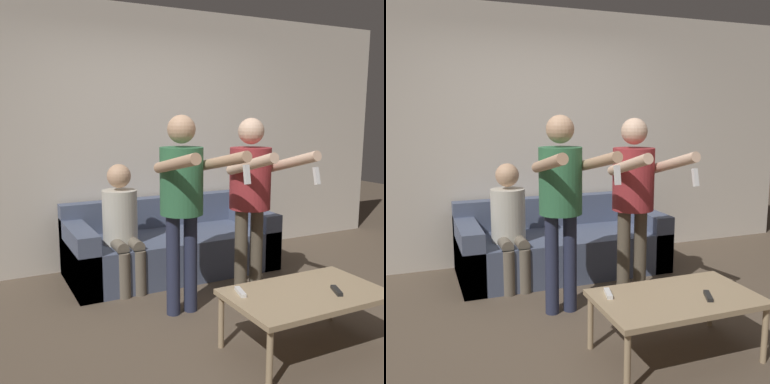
% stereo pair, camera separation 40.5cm
% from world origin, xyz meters
% --- Properties ---
extents(ground_plane, '(14.00, 14.00, 0.00)m').
position_xyz_m(ground_plane, '(0.00, 0.00, 0.00)').
color(ground_plane, brown).
extents(wall_back, '(6.40, 0.06, 2.70)m').
position_xyz_m(wall_back, '(0.00, 1.87, 1.35)').
color(wall_back, beige).
rests_on(wall_back, ground_plane).
extents(couch, '(2.08, 0.90, 0.72)m').
position_xyz_m(couch, '(0.09, 1.39, 0.25)').
color(couch, '#4C5670').
rests_on(couch, ground_plane).
extents(person_standing_left, '(0.46, 0.82, 1.59)m').
position_xyz_m(person_standing_left, '(-0.23, 0.41, 1.00)').
color(person_standing_left, '#282D47').
rests_on(person_standing_left, ground_plane).
extents(person_standing_right, '(0.47, 0.79, 1.56)m').
position_xyz_m(person_standing_right, '(0.41, 0.41, 0.98)').
color(person_standing_right, brown).
rests_on(person_standing_right, ground_plane).
extents(person_seated, '(0.32, 0.54, 1.15)m').
position_xyz_m(person_seated, '(-0.48, 1.19, 0.63)').
color(person_seated, '#6B6051').
rests_on(person_seated, ground_plane).
extents(coffee_table, '(1.06, 0.64, 0.42)m').
position_xyz_m(coffee_table, '(0.27, -0.48, 0.38)').
color(coffee_table, tan).
rests_on(coffee_table, ground_plane).
extents(remote_near, '(0.10, 0.15, 0.02)m').
position_xyz_m(remote_near, '(0.44, -0.58, 0.43)').
color(remote_near, black).
rests_on(remote_near, coffee_table).
extents(remote_far, '(0.07, 0.15, 0.02)m').
position_xyz_m(remote_far, '(-0.15, -0.31, 0.43)').
color(remote_far, white).
rests_on(remote_far, coffee_table).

